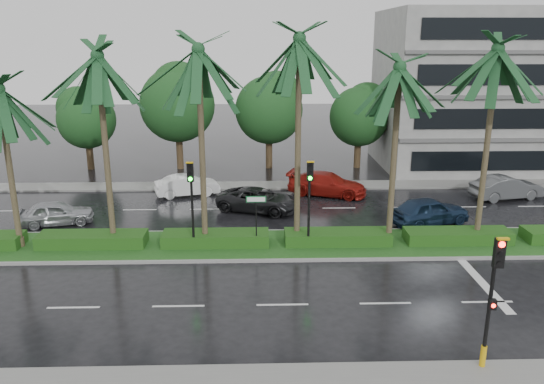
{
  "coord_description": "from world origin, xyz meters",
  "views": [
    {
      "loc": [
        -0.92,
        -23.39,
        9.89
      ],
      "look_at": [
        -0.22,
        1.5,
        2.65
      ],
      "focal_mm": 35.0,
      "sensor_mm": 36.0,
      "label": 1
    }
  ],
  "objects_px": {
    "street_sign": "(256,209)",
    "car_silver": "(56,213)",
    "car_white": "(187,185)",
    "car_blue": "(429,211)",
    "signal_near": "(492,298)",
    "car_red": "(327,184)",
    "signal_median_left": "(191,193)",
    "car_grey": "(506,187)",
    "car_darkgrey": "(258,200)"
  },
  "relations": [
    {
      "from": "street_sign",
      "to": "car_blue",
      "type": "bearing_deg",
      "value": 20.33
    },
    {
      "from": "car_red",
      "to": "car_blue",
      "type": "distance_m",
      "value": 7.59
    },
    {
      "from": "street_sign",
      "to": "car_silver",
      "type": "bearing_deg",
      "value": 159.93
    },
    {
      "from": "signal_median_left",
      "to": "car_darkgrey",
      "type": "bearing_deg",
      "value": 63.75
    },
    {
      "from": "signal_near",
      "to": "signal_median_left",
      "type": "distance_m",
      "value": 13.93
    },
    {
      "from": "street_sign",
      "to": "car_darkgrey",
      "type": "distance_m",
      "value": 6.29
    },
    {
      "from": "street_sign",
      "to": "signal_near",
      "type": "bearing_deg",
      "value": -54.66
    },
    {
      "from": "car_red",
      "to": "signal_near",
      "type": "bearing_deg",
      "value": -152.96
    },
    {
      "from": "street_sign",
      "to": "car_red",
      "type": "distance_m",
      "value": 10.5
    },
    {
      "from": "car_silver",
      "to": "car_darkgrey",
      "type": "relative_size",
      "value": 0.8
    },
    {
      "from": "signal_near",
      "to": "car_darkgrey",
      "type": "xyz_separation_m",
      "value": [
        -6.89,
        16.0,
        -1.82
      ]
    },
    {
      "from": "car_white",
      "to": "signal_near",
      "type": "bearing_deg",
      "value": -166.08
    },
    {
      "from": "car_red",
      "to": "car_grey",
      "type": "height_order",
      "value": "car_grey"
    },
    {
      "from": "car_white",
      "to": "car_grey",
      "type": "bearing_deg",
      "value": -110.53
    },
    {
      "from": "car_darkgrey",
      "to": "car_blue",
      "type": "bearing_deg",
      "value": -84.93
    },
    {
      "from": "street_sign",
      "to": "car_darkgrey",
      "type": "xyz_separation_m",
      "value": [
        0.11,
        6.13,
        -1.44
      ]
    },
    {
      "from": "car_white",
      "to": "car_red",
      "type": "relative_size",
      "value": 0.8
    },
    {
      "from": "signal_median_left",
      "to": "car_red",
      "type": "height_order",
      "value": "signal_median_left"
    },
    {
      "from": "signal_near",
      "to": "street_sign",
      "type": "distance_m",
      "value": 12.11
    },
    {
      "from": "signal_near",
      "to": "car_white",
      "type": "relative_size",
      "value": 1.06
    },
    {
      "from": "street_sign",
      "to": "car_silver",
      "type": "height_order",
      "value": "street_sign"
    },
    {
      "from": "car_white",
      "to": "car_blue",
      "type": "relative_size",
      "value": 0.92
    },
    {
      "from": "signal_near",
      "to": "street_sign",
      "type": "height_order",
      "value": "signal_near"
    },
    {
      "from": "signal_median_left",
      "to": "car_grey",
      "type": "height_order",
      "value": "signal_median_left"
    },
    {
      "from": "signal_near",
      "to": "car_grey",
      "type": "bearing_deg",
      "value": 63.63
    },
    {
      "from": "car_blue",
      "to": "car_grey",
      "type": "relative_size",
      "value": 0.99
    },
    {
      "from": "signal_near",
      "to": "street_sign",
      "type": "xyz_separation_m",
      "value": [
        -7.0,
        9.87,
        -0.38
      ]
    },
    {
      "from": "car_grey",
      "to": "signal_near",
      "type": "bearing_deg",
      "value": 141.44
    },
    {
      "from": "signal_median_left",
      "to": "street_sign",
      "type": "distance_m",
      "value": 3.13
    },
    {
      "from": "signal_median_left",
      "to": "car_grey",
      "type": "xyz_separation_m",
      "value": [
        18.94,
        8.33,
        -2.25
      ]
    },
    {
      "from": "car_darkgrey",
      "to": "car_grey",
      "type": "xyz_separation_m",
      "value": [
        15.83,
        2.03,
        0.07
      ]
    },
    {
      "from": "signal_near",
      "to": "car_red",
      "type": "relative_size",
      "value": 0.85
    },
    {
      "from": "street_sign",
      "to": "car_silver",
      "type": "xyz_separation_m",
      "value": [
        -11.0,
        4.02,
        -1.45
      ]
    },
    {
      "from": "car_silver",
      "to": "car_blue",
      "type": "bearing_deg",
      "value": -106.41
    },
    {
      "from": "car_silver",
      "to": "car_white",
      "type": "height_order",
      "value": "car_white"
    },
    {
      "from": "street_sign",
      "to": "car_red",
      "type": "relative_size",
      "value": 0.51
    },
    {
      "from": "car_darkgrey",
      "to": "car_silver",
      "type": "bearing_deg",
      "value": 121.33
    },
    {
      "from": "car_red",
      "to": "car_blue",
      "type": "height_order",
      "value": "car_blue"
    },
    {
      "from": "car_blue",
      "to": "car_grey",
      "type": "xyz_separation_m",
      "value": [
        6.44,
        4.63,
        -0.02
      ]
    },
    {
      "from": "signal_median_left",
      "to": "car_silver",
      "type": "relative_size",
      "value": 1.11
    },
    {
      "from": "car_white",
      "to": "car_blue",
      "type": "distance_m",
      "value": 15.22
    },
    {
      "from": "signal_near",
      "to": "car_blue",
      "type": "bearing_deg",
      "value": 79.42
    },
    {
      "from": "car_silver",
      "to": "car_white",
      "type": "distance_m",
      "value": 8.5
    },
    {
      "from": "signal_near",
      "to": "signal_median_left",
      "type": "height_order",
      "value": "signal_median_left"
    },
    {
      "from": "signal_median_left",
      "to": "car_darkgrey",
      "type": "distance_m",
      "value": 7.4
    },
    {
      "from": "signal_median_left",
      "to": "car_grey",
      "type": "distance_m",
      "value": 20.81
    },
    {
      "from": "car_white",
      "to": "car_silver",
      "type": "bearing_deg",
      "value": 113.32
    },
    {
      "from": "car_silver",
      "to": "car_darkgrey",
      "type": "distance_m",
      "value": 11.31
    },
    {
      "from": "signal_near",
      "to": "street_sign",
      "type": "relative_size",
      "value": 1.68
    },
    {
      "from": "signal_median_left",
      "to": "car_blue",
      "type": "relative_size",
      "value": 0.97
    }
  ]
}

